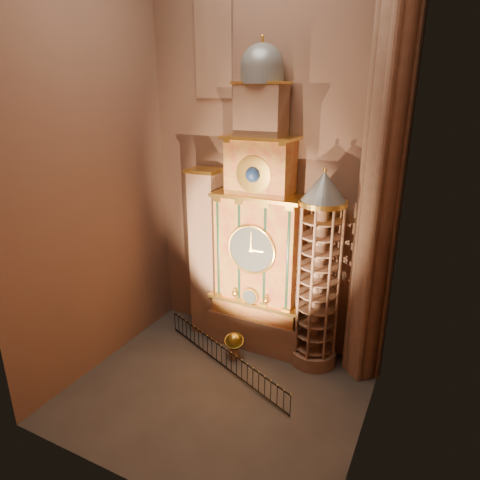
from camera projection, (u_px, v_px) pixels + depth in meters
The scene contains 11 objects.
floor at pixel (217, 392), 21.44m from camera, with size 14.00×14.00×0.00m, color #383330.
wall_back at pixel (268, 156), 22.85m from camera, with size 22.00×22.00×0.00m, color #845A47.
wall_left at pixel (87, 162), 20.74m from camera, with size 22.00×22.00×0.00m, color #845A47.
wall_right at pixel (386, 191), 14.84m from camera, with size 22.00×22.00×0.00m, color #845A47.
astronomical_clock at pixel (259, 238), 23.41m from camera, with size 5.60×2.41×16.70m.
portrait_tower at pixel (207, 253), 25.37m from camera, with size 1.80×1.60×10.20m.
stair_turret at pixel (318, 275), 22.18m from camera, with size 2.50×2.50×10.80m.
gothic_pier at pixel (383, 167), 19.44m from camera, with size 2.04×2.04×22.00m.
stained_glass_window at pixel (213, 46), 22.31m from camera, with size 2.20×0.14×5.20m.
celestial_globe at pixel (234, 343), 23.86m from camera, with size 1.36×1.32×1.58m.
iron_railing at pixel (224, 357), 23.14m from camera, with size 9.11×3.97×1.19m.
Camera 1 is at (8.95, -15.30, 14.32)m, focal length 32.00 mm.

